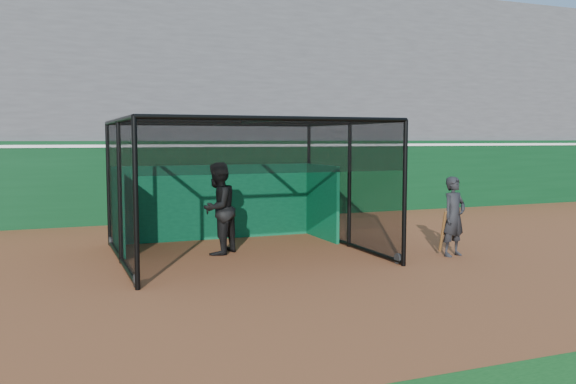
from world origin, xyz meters
name	(u,v)px	position (x,y,z in m)	size (l,w,h in m)	color
ground	(290,277)	(0.00, 0.00, 0.00)	(120.00, 120.00, 0.00)	brown
outfield_wall	(189,180)	(0.00, 8.50, 1.29)	(50.00, 0.50, 2.50)	#093316
grandstand	(165,86)	(0.00, 12.27, 4.48)	(50.00, 7.85, 8.95)	#4C4C4F
batting_cage	(243,189)	(-0.13, 2.47, 1.46)	(5.36, 4.87, 2.93)	black
batter	(218,208)	(-0.64, 2.68, 1.02)	(0.99, 0.77, 2.05)	black
on_deck_player	(454,217)	(4.09, 0.57, 0.87)	(0.72, 0.56, 1.74)	black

